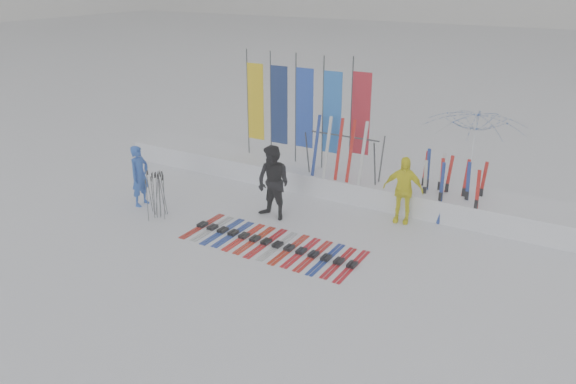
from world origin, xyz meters
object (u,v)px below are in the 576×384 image
Objects in this scene: person_black at (273,183)px; person_yellow at (403,190)px; ski_rack at (344,150)px; person_blue at (140,176)px; ski_row at (272,244)px; tent_canopy at (471,154)px.

person_yellow is (2.90, 1.46, -0.10)m from person_black.
person_black reaches higher than ski_rack.
person_blue is 0.81× the size of ski_rack.
person_yellow is at bearing 52.64° from ski_row.
person_blue is 8.98m from tent_canopy.
ski_rack reaches higher than ski_row.
person_blue is at bearing -167.85° from person_yellow.
person_black is 0.94× the size of ski_rack.
person_black is at bearing -113.37° from ski_rack.
person_yellow is at bearing -112.69° from tent_canopy.
person_black is at bearing -135.10° from tent_canopy.
person_yellow is 2.69m from tent_canopy.
person_blue is at bearing 176.18° from ski_row.
tent_canopy is 0.66× the size of ski_row.
tent_canopy is (1.03, 2.46, 0.40)m from person_yellow.
person_black is 5.55m from tent_canopy.
person_black is 0.68× the size of tent_canopy.
tent_canopy is (3.93, 3.91, 0.30)m from person_black.
ski_rack is at bearing -149.73° from tent_canopy.
tent_canopy is 1.38× the size of ski_rack.
person_black reaches higher than person_yellow.
person_blue is 5.54m from ski_rack.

